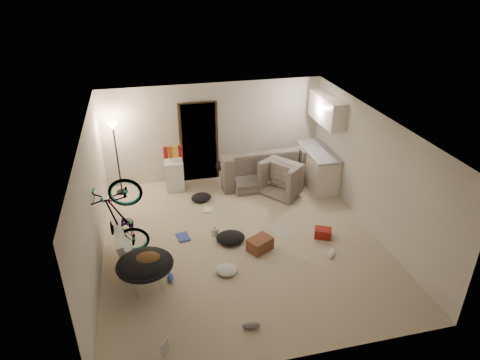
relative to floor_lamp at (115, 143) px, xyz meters
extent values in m
cube|color=#C1B195|center=(2.40, -2.65, -1.32)|extent=(5.50, 6.00, 0.02)
cube|color=white|center=(2.40, -2.65, 1.20)|extent=(5.50, 6.00, 0.02)
cube|color=beige|center=(2.40, 0.36, -0.06)|extent=(5.50, 0.02, 2.50)
cube|color=beige|center=(2.40, -5.66, -0.06)|extent=(5.50, 0.02, 2.50)
cube|color=beige|center=(-0.36, -2.65, -0.06)|extent=(0.02, 6.00, 2.50)
cube|color=beige|center=(5.16, -2.65, -0.06)|extent=(0.02, 6.00, 2.50)
cube|color=black|center=(2.00, 0.32, -0.29)|extent=(0.85, 0.10, 2.04)
cube|color=#372613|center=(2.00, 0.29, -0.29)|extent=(0.97, 0.04, 2.10)
cylinder|color=black|center=(0.00, 0.00, -1.29)|extent=(0.28, 0.28, 0.03)
cylinder|color=black|center=(0.00, 0.00, -0.46)|extent=(0.04, 0.04, 1.70)
cone|color=#FFE0A5|center=(0.00, 0.00, 0.41)|extent=(0.24, 0.24, 0.18)
cube|color=silver|center=(4.83, -0.65, -0.87)|extent=(0.60, 1.50, 0.88)
cube|color=gray|center=(4.83, -0.65, -0.41)|extent=(0.64, 1.54, 0.04)
cube|color=silver|center=(4.96, -0.65, 0.64)|extent=(0.38, 1.40, 0.65)
imported|color=#313831|center=(3.56, -0.20, -0.97)|extent=(2.31, 0.98, 0.66)
imported|color=#313831|center=(4.00, -0.82, -0.99)|extent=(1.26, 1.28, 0.63)
imported|color=black|center=(0.10, -2.61, -0.84)|extent=(1.84, 0.94, 1.03)
imported|color=maroon|center=(0.60, -5.20, -1.30)|extent=(0.31, 0.30, 0.02)
cube|color=white|center=(1.30, -0.10, -0.93)|extent=(0.45, 0.45, 0.75)
cube|color=maroon|center=(1.13, -0.10, -0.31)|extent=(0.12, 0.10, 0.30)
cube|color=#B84E17|center=(1.25, -0.10, -0.31)|extent=(0.11, 0.08, 0.30)
cube|color=gold|center=(1.37, -0.10, -0.31)|extent=(0.10, 0.07, 0.30)
cube|color=maroon|center=(1.49, -0.10, -0.31)|extent=(0.11, 0.08, 0.30)
cylinder|color=silver|center=(0.46, -3.64, -1.08)|extent=(0.65, 0.65, 0.45)
ellipsoid|color=black|center=(0.46, -3.64, -0.80)|extent=(0.91, 0.91, 0.38)
torus|color=black|center=(0.46, -3.64, -0.80)|extent=(0.98, 0.98, 0.07)
ellipsoid|color=#55381D|center=(0.51, -3.67, -0.69)|extent=(0.50, 0.43, 0.22)
ellipsoid|color=black|center=(2.61, -0.20, -0.77)|extent=(0.62, 0.54, 0.28)
cube|color=silver|center=(0.10, -2.82, -0.95)|extent=(0.36, 1.10, 0.73)
cube|color=brown|center=(2.67, -3.03, -1.17)|extent=(0.56, 0.51, 0.26)
cube|color=maroon|center=(4.06, -2.91, -1.21)|extent=(0.41, 0.37, 0.20)
cylinder|color=beige|center=(1.90, -2.33, -1.23)|extent=(0.16, 0.16, 0.16)
cone|color=beige|center=(1.90, -2.33, -1.11)|extent=(0.09, 0.09, 0.07)
cube|color=#B0ACA3|center=(3.29, -2.57, -1.30)|extent=(0.53, 0.59, 0.01)
cube|color=#3046AE|center=(1.24, -2.28, -1.29)|extent=(0.29, 0.36, 0.03)
cube|color=silver|center=(1.92, -1.32, -1.30)|extent=(0.26, 0.30, 0.02)
ellipsoid|color=#3046AE|center=(2.79, -0.10, -1.26)|extent=(0.28, 0.14, 0.10)
ellipsoid|color=#3046AE|center=(0.87, -3.53, -1.26)|extent=(0.12, 0.27, 0.10)
ellipsoid|color=slate|center=(1.99, -4.96, -1.25)|extent=(0.30, 0.14, 0.11)
ellipsoid|color=white|center=(3.98, -3.53, -1.25)|extent=(0.27, 0.32, 0.11)
ellipsoid|color=black|center=(2.17, -2.63, -1.21)|extent=(0.63, 0.55, 0.19)
ellipsoid|color=black|center=(1.84, -0.82, -1.23)|extent=(0.57, 0.52, 0.15)
ellipsoid|color=silver|center=(1.89, -3.57, -1.24)|extent=(0.53, 0.50, 0.13)
camera|label=1|loc=(0.71, -9.65, 3.82)|focal=32.00mm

